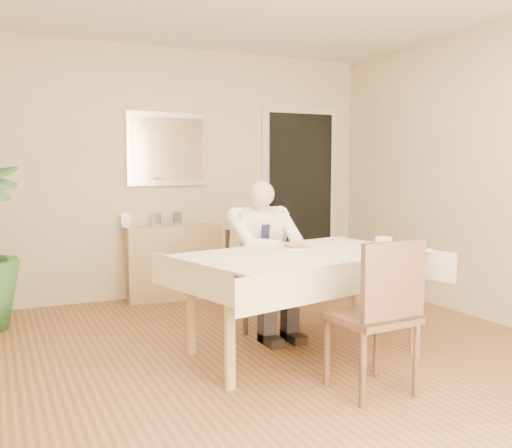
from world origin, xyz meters
name	(u,v)px	position (x,y,z in m)	size (l,w,h in m)	color
room	(279,176)	(0.00, 0.00, 1.30)	(5.00, 5.02, 2.60)	brown
doorway	(300,199)	(1.55, 2.46, 1.00)	(0.96, 0.07, 2.10)	beige
mirror	(168,149)	(-0.02, 2.47, 1.55)	(0.86, 0.04, 0.76)	silver
dining_table	(303,264)	(0.29, 0.17, 0.67)	(1.95, 1.41, 0.75)	#A38354
chair_far	(252,273)	(0.29, 1.04, 0.46)	(0.42, 0.42, 0.83)	#3F261A
chair_near	(380,308)	(0.33, -0.67, 0.53)	(0.47, 0.47, 0.94)	#3F261A
seated_man	(267,250)	(0.29, 0.76, 0.69)	(0.48, 0.72, 1.24)	white
plate	(294,248)	(0.31, 0.35, 0.76)	(0.26, 0.26, 0.02)	white
food	(294,245)	(0.31, 0.35, 0.78)	(0.14, 0.14, 0.06)	#9A6C44
knife	(303,246)	(0.35, 0.29, 0.78)	(0.01, 0.01, 0.13)	silver
fork	(293,247)	(0.27, 0.29, 0.78)	(0.01, 0.01, 0.13)	silver
coffee_mug	(383,243)	(0.86, 0.00, 0.80)	(0.13, 0.13, 0.10)	white
sideboard	(174,262)	(-0.02, 2.32, 0.38)	(0.95, 0.32, 0.76)	#A38354
photo_frame_left	(126,220)	(-0.49, 2.38, 0.83)	(0.10, 0.02, 0.14)	silver
photo_frame_center	(156,220)	(-0.19, 2.35, 0.83)	(0.10, 0.02, 0.14)	silver
photo_frame_right	(177,218)	(0.04, 2.38, 0.83)	(0.10, 0.02, 0.14)	silver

